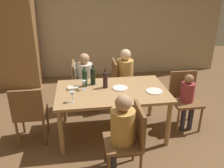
{
  "coord_description": "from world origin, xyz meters",
  "views": [
    {
      "loc": [
        -0.46,
        -3.18,
        2.24
      ],
      "look_at": [
        0.0,
        0.0,
        0.85
      ],
      "focal_mm": 37.85,
      "sensor_mm": 36.0,
      "label": 1
    }
  ],
  "objects": [
    {
      "name": "dinner_plate_guest_left",
      "position": [
        0.61,
        -0.14,
        0.76
      ],
      "size": [
        0.25,
        0.25,
        0.01
      ],
      "primitive_type": "cylinder",
      "color": "white",
      "rests_on": "dining_table"
    },
    {
      "name": "chair_right_end",
      "position": [
        1.21,
        0.09,
        0.53
      ],
      "size": [
        0.44,
        0.44,
        0.92
      ],
      "rotation": [
        0.0,
        0.0,
        3.14
      ],
      "color": "brown",
      "rests_on": "ground_plane"
    },
    {
      "name": "wine_glass_centre",
      "position": [
        -0.58,
        -0.29,
        0.86
      ],
      "size": [
        0.07,
        0.07,
        0.15
      ],
      "color": "silver",
      "rests_on": "dining_table"
    },
    {
      "name": "chair_near",
      "position": [
        0.09,
        -0.88,
        0.53
      ],
      "size": [
        0.44,
        0.44,
        0.92
      ],
      "rotation": [
        0.0,
        0.0,
        1.57
      ],
      "color": "brown",
      "rests_on": "ground_plane"
    },
    {
      "name": "chair_far_left",
      "position": [
        -0.5,
        0.88,
        0.59
      ],
      "size": [
        0.46,
        0.44,
        0.92
      ],
      "rotation": [
        0.0,
        0.0,
        -1.57
      ],
      "color": "brown",
      "rests_on": "ground_plane"
    },
    {
      "name": "ground_plane",
      "position": [
        0.0,
        0.0,
        0.0
      ],
      "size": [
        10.0,
        10.0,
        0.0
      ],
      "primitive_type": "plane",
      "color": "brown"
    },
    {
      "name": "chair_left_end",
      "position": [
        -1.21,
        -0.09,
        0.53
      ],
      "size": [
        0.44,
        0.44,
        0.92
      ],
      "color": "brown",
      "rests_on": "ground_plane"
    },
    {
      "name": "folded_napkin",
      "position": [
        -0.58,
        0.13,
        0.77
      ],
      "size": [
        0.17,
        0.13,
        0.03
      ],
      "primitive_type": "cube",
      "rotation": [
        0.0,
        0.0,
        0.05
      ],
      "color": "beige",
      "rests_on": "dining_table"
    },
    {
      "name": "rear_room_partition",
      "position": [
        0.0,
        2.7,
        1.35
      ],
      "size": [
        6.4,
        0.12,
        2.7
      ],
      "primitive_type": "cube",
      "color": "tan",
      "rests_on": "ground_plane"
    },
    {
      "name": "wine_bottle_tall_green",
      "position": [
        -0.39,
        0.21,
        0.9
      ],
      "size": [
        0.08,
        0.08,
        0.32
      ],
      "color": "#19381E",
      "rests_on": "dining_table"
    },
    {
      "name": "chair_far_right",
      "position": [
        0.29,
        0.88,
        0.53
      ],
      "size": [
        0.44,
        0.44,
        0.92
      ],
      "rotation": [
        0.0,
        0.0,
        -1.57
      ],
      "color": "brown",
      "rests_on": "ground_plane"
    },
    {
      "name": "person_child_small",
      "position": [
        1.21,
        -0.02,
        0.56
      ],
      "size": [
        0.22,
        0.25,
        0.94
      ],
      "rotation": [
        0.0,
        0.0,
        3.14
      ],
      "color": "#33333D",
      "rests_on": "ground_plane"
    },
    {
      "name": "dinner_plate_host",
      "position": [
        0.13,
        0.04,
        0.76
      ],
      "size": [
        0.23,
        0.23,
        0.01
      ],
      "primitive_type": "cylinder",
      "color": "white",
      "rests_on": "dining_table"
    },
    {
      "name": "wine_glass_near_left",
      "position": [
        -0.41,
        0.08,
        0.86
      ],
      "size": [
        0.07,
        0.07,
        0.15
      ],
      "color": "silver",
      "rests_on": "dining_table"
    },
    {
      "name": "person_man_bearded",
      "position": [
        0.4,
        0.88,
        0.66
      ],
      "size": [
        0.35,
        0.31,
        1.14
      ],
      "rotation": [
        0.0,
        0.0,
        -1.57
      ],
      "color": "#33333D",
      "rests_on": "ground_plane"
    },
    {
      "name": "person_woman_host",
      "position": [
        -0.03,
        -0.88,
        0.64
      ],
      "size": [
        0.33,
        0.29,
        1.09
      ],
      "rotation": [
        0.0,
        0.0,
        1.57
      ],
      "color": "#33333D",
      "rests_on": "ground_plane"
    },
    {
      "name": "armoire_cabinet",
      "position": [
        -1.93,
        2.25,
        1.1
      ],
      "size": [
        1.18,
        0.62,
        2.18
      ],
      "color": "olive",
      "rests_on": "ground_plane"
    },
    {
      "name": "wine_bottle_short_olive",
      "position": [
        -0.09,
        0.11,
        0.89
      ],
      "size": [
        0.07,
        0.07,
        0.31
      ],
      "color": "black",
      "rests_on": "dining_table"
    },
    {
      "name": "dining_table",
      "position": [
        0.0,
        0.0,
        0.67
      ],
      "size": [
        1.66,
        1.01,
        0.75
      ],
      "color": "#A87F51",
      "rests_on": "ground_plane"
    },
    {
      "name": "person_man_guest",
      "position": [
        -0.35,
        0.88,
        0.63
      ],
      "size": [
        0.33,
        0.28,
        1.09
      ],
      "rotation": [
        0.0,
        0.0,
        -1.57
      ],
      "color": "#33333D",
      "rests_on": "ground_plane"
    },
    {
      "name": "wine_bottle_dark_red",
      "position": [
        -0.26,
        0.26,
        0.9
      ],
      "size": [
        0.08,
        0.08,
        0.32
      ],
      "color": "black",
      "rests_on": "dining_table"
    }
  ]
}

